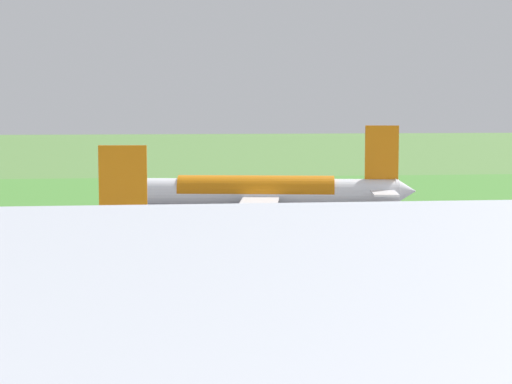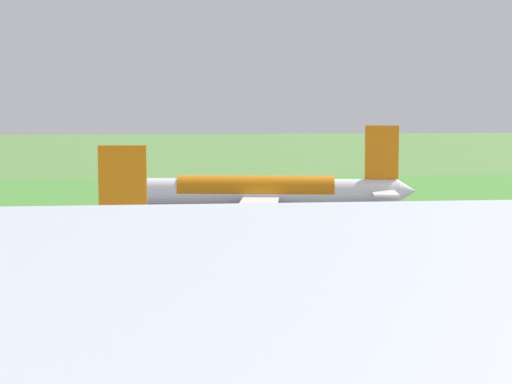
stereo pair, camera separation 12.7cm
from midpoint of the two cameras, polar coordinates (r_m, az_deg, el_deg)
ground_plane at (r=151.68m, az=5.37°, el=-1.63°), size 800.00×800.00×0.00m
runway_asphalt at (r=151.67m, az=5.37°, el=-1.62°), size 600.00×32.81×0.06m
apron_concrete at (r=101.13m, az=11.62°, el=-5.47°), size 440.00×110.00×0.05m
grass_verge_foreground at (r=193.81m, az=2.73°, el=0.02°), size 600.00×80.00×0.04m
airliner_main at (r=148.85m, az=0.12°, el=-0.06°), size 53.98×44.39×15.88m
airliner_parked_mid at (r=95.22m, az=13.67°, el=-3.81°), size 49.51×40.41×14.48m
service_car_followme at (r=121.50m, az=2.09°, el=-3.07°), size 4.26×2.05×1.62m
no_stopping_sign at (r=189.75m, az=1.48°, el=0.36°), size 0.60×0.10×2.61m
traffic_cone_orange at (r=191.90m, az=-0.60°, el=0.05°), size 0.40×0.40×0.55m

